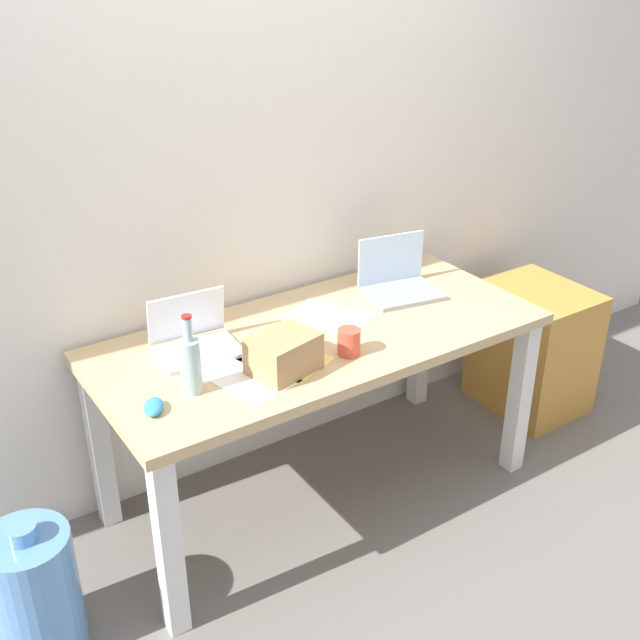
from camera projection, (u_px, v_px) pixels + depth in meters
name	position (u px, v px, depth m)	size (l,w,h in m)	color
ground_plane	(320.00, 491.00, 3.18)	(8.00, 8.00, 0.00)	slate
back_wall	(256.00, 154.00, 2.91)	(5.20, 0.08, 2.60)	silver
desk	(320.00, 356.00, 2.89)	(1.66, 0.74, 0.74)	tan
laptop_left	(195.00, 340.00, 2.71)	(0.30, 0.24, 0.19)	silver
laptop_right	(399.00, 282.00, 3.14)	(0.33, 0.28, 0.22)	gray
beer_bottle	(191.00, 364.00, 2.44)	(0.07, 0.07, 0.27)	#99B7C1
computer_mouse	(153.00, 407.00, 2.37)	(0.06, 0.10, 0.03)	#338CC6
cardboard_box	(284.00, 354.00, 2.57)	(0.22, 0.17, 0.13)	tan
coffee_mug	(349.00, 342.00, 2.68)	(0.08, 0.08, 0.10)	#D84C38
paper_sheet_near_back	(329.00, 317.00, 2.95)	(0.21, 0.30, 0.00)	white
paper_sheet_front_left	(249.00, 377.00, 2.56)	(0.21, 0.30, 0.00)	white
paper_yellow_folder	(283.00, 358.00, 2.67)	(0.21, 0.30, 0.00)	#F4E06B
water_cooler_jug	(35.00, 592.00, 2.41)	(0.27, 0.27, 0.49)	#598CC6
filing_cabinet	(533.00, 348.00, 3.64)	(0.40, 0.48, 0.60)	#C68938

